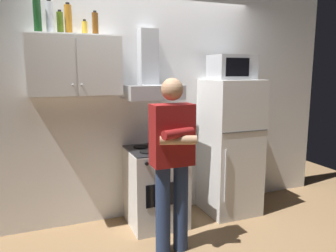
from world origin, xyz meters
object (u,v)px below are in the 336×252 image
at_px(refrigerator, 230,147).
at_px(bottle_spice_jar, 85,28).
at_px(upper_cabinet, 74,66).
at_px(person_standing, 172,160).
at_px(stove_oven, 156,186).
at_px(bottle_liquor_amber, 68,20).
at_px(bottle_olive_oil, 60,23).
at_px(bottle_wine_green, 37,15).
at_px(bottle_beer_brown, 95,24).
at_px(bottle_vodka_clear, 50,17).
at_px(range_hood, 151,80).
at_px(cooking_pot, 170,145).
at_px(microwave, 232,67).

bearing_deg(refrigerator, bottle_spice_jar, 174.32).
height_order(upper_cabinet, person_standing, upper_cabinet).
relative_size(stove_oven, bottle_liquor_amber, 2.91).
bearing_deg(refrigerator, upper_cabinet, 175.93).
xyz_separation_m(bottle_spice_jar, bottle_liquor_amber, (-0.15, -0.00, 0.07)).
relative_size(refrigerator, bottle_olive_oil, 7.01).
distance_m(bottle_wine_green, bottle_liquor_amber, 0.29).
relative_size(refrigerator, bottle_beer_brown, 6.64).
height_order(upper_cabinet, bottle_vodka_clear, bottle_vodka_clear).
distance_m(range_hood, cooking_pot, 0.73).
bearing_deg(cooking_pot, refrigerator, 8.32).
bearing_deg(stove_oven, microwave, 1.15).
relative_size(person_standing, bottle_wine_green, 5.03).
height_order(upper_cabinet, bottle_beer_brown, bottle_beer_brown).
bearing_deg(stove_oven, bottle_olive_oil, 170.22).
relative_size(bottle_beer_brown, bottle_vodka_clear, 0.78).
bearing_deg(bottle_wine_green, bottle_beer_brown, 5.98).
relative_size(bottle_spice_jar, bottle_wine_green, 0.47).
distance_m(stove_oven, range_hood, 1.17).
xyz_separation_m(refrigerator, cooking_pot, (-0.82, -0.12, 0.12)).
bearing_deg(bottle_spice_jar, bottle_beer_brown, -4.13).
xyz_separation_m(bottle_olive_oil, bottle_wine_green, (-0.20, -0.06, 0.05)).
distance_m(stove_oven, microwave, 1.62).
xyz_separation_m(range_hood, refrigerator, (0.95, -0.13, -0.80)).
xyz_separation_m(upper_cabinet, person_standing, (0.75, -0.73, -0.85)).
height_order(bottle_spice_jar, bottle_liquor_amber, bottle_liquor_amber).
height_order(range_hood, bottle_liquor_amber, bottle_liquor_amber).
relative_size(refrigerator, microwave, 3.33).
bearing_deg(bottle_liquor_amber, range_hood, -2.47).
relative_size(microwave, bottle_wine_green, 1.47).
xyz_separation_m(refrigerator, bottle_spice_jar, (-1.63, 0.16, 1.32)).
relative_size(range_hood, person_standing, 0.46).
bearing_deg(bottle_liquor_amber, bottle_beer_brown, -1.60).
relative_size(range_hood, cooking_pot, 2.75).
xyz_separation_m(stove_oven, bottle_olive_oil, (-0.91, 0.16, 1.72)).
bearing_deg(bottle_spice_jar, range_hood, -3.05).
distance_m(bottle_spice_jar, bottle_liquor_amber, 0.17).
distance_m(upper_cabinet, bottle_vodka_clear, 0.49).
distance_m(range_hood, bottle_spice_jar, 0.86).
xyz_separation_m(bottle_vodka_clear, bottle_liquor_amber, (0.17, 0.04, -0.00)).
xyz_separation_m(upper_cabinet, bottle_spice_jar, (0.12, 0.04, 0.37)).
xyz_separation_m(microwave, bottle_spice_jar, (-1.63, 0.14, 0.38)).
bearing_deg(bottle_spice_jar, bottle_olive_oil, -178.58).
xyz_separation_m(range_hood, bottle_olive_oil, (-0.91, 0.03, 0.56)).
relative_size(refrigerator, person_standing, 0.98).
height_order(range_hood, refrigerator, range_hood).
relative_size(bottle_olive_oil, bottle_vodka_clear, 0.74).
relative_size(microwave, bottle_spice_jar, 3.13).
relative_size(upper_cabinet, person_standing, 0.55).
xyz_separation_m(microwave, person_standing, (-1.00, -0.62, -0.84)).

